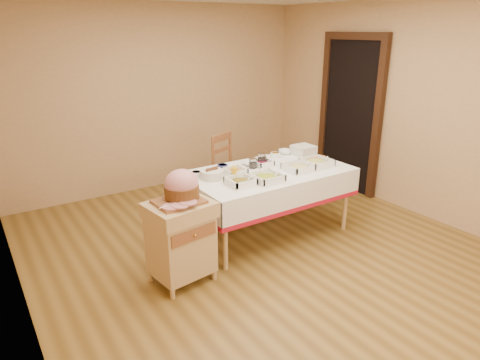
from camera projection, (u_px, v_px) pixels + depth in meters
name	position (u px, v px, depth m)	size (l,w,h in m)	color
room_shell	(263.00, 131.00, 4.15)	(5.00, 5.00, 5.00)	brown
doorway	(350.00, 113.00, 6.07)	(0.09, 1.10, 2.20)	black
dining_table	(268.00, 184.00, 4.78)	(1.82, 1.02, 0.76)	tan
butcher_cart	(181.00, 237.00, 3.89)	(0.61, 0.53, 0.79)	tan
dining_chair	(231.00, 170.00, 5.58)	(0.55, 0.54, 0.96)	brown
ham_on_board	(181.00, 188.00, 3.79)	(0.44, 0.42, 0.29)	brown
serving_dish_a	(241.00, 182.00, 4.28)	(0.26, 0.25, 0.11)	white
serving_dish_b	(267.00, 178.00, 4.38)	(0.29, 0.29, 0.12)	white
serving_dish_c	(298.00, 167.00, 4.71)	(0.28, 0.28, 0.11)	white
serving_dish_d	(316.00, 162.00, 4.88)	(0.31, 0.31, 0.12)	white
serving_dish_e	(235.00, 172.00, 4.59)	(0.22, 0.21, 0.10)	white
serving_dish_f	(263.00, 163.00, 4.88)	(0.21, 0.20, 0.10)	white
small_bowl_left	(196.00, 174.00, 4.52)	(0.12, 0.12, 0.06)	white
small_bowl_mid	(223.00, 166.00, 4.77)	(0.12, 0.12, 0.05)	navy
small_bowl_right	(275.00, 155.00, 5.20)	(0.12, 0.12, 0.06)	white
bowl_white_imported	(250.00, 164.00, 4.90)	(0.17, 0.17, 0.04)	white
bowl_small_imported	(285.00, 152.00, 5.34)	(0.17, 0.17, 0.05)	white
preserve_jar_left	(253.00, 164.00, 4.79)	(0.09, 0.09, 0.11)	silver
preserve_jar_right	(262.00, 160.00, 4.91)	(0.11, 0.11, 0.13)	silver
mustard_bottle	(234.00, 173.00, 4.39)	(0.06, 0.06, 0.18)	gold
bread_basket	(212.00, 174.00, 4.46)	(0.25, 0.25, 0.11)	silver
plate_stack	(303.00, 150.00, 5.29)	(0.24, 0.24, 0.12)	white
brass_platter	(316.00, 159.00, 5.06)	(0.34, 0.24, 0.04)	gold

